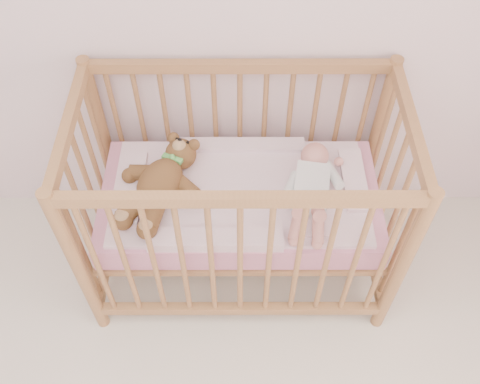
{
  "coord_description": "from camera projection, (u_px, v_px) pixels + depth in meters",
  "views": [
    {
      "loc": [
        0.44,
        0.16,
        2.39
      ],
      "look_at": [
        0.44,
        1.55,
        0.62
      ],
      "focal_mm": 40.0,
      "sensor_mm": 36.0,
      "label": 1
    }
  ],
  "objects": [
    {
      "name": "blanket",
      "position": [
        240.0,
        192.0,
        2.33
      ],
      "size": [
        1.1,
        0.58,
        0.06
      ],
      "primitive_type": null,
      "color": "pink",
      "rests_on": "mattress"
    },
    {
      "name": "mattress",
      "position": [
        240.0,
        202.0,
        2.38
      ],
      "size": [
        1.22,
        0.62,
        0.13
      ],
      "primitive_type": "cube",
      "color": "pink",
      "rests_on": "crib"
    },
    {
      "name": "crib",
      "position": [
        240.0,
        200.0,
        2.37
      ],
      "size": [
        1.36,
        0.76,
        1.0
      ],
      "primitive_type": null,
      "color": "#AB7C48",
      "rests_on": "floor"
    },
    {
      "name": "teddy_bear",
      "position": [
        160.0,
        183.0,
        2.25
      ],
      "size": [
        0.57,
        0.66,
        0.15
      ],
      "primitive_type": null,
      "rotation": [
        0.0,
        0.0,
        -0.42
      ],
      "color": "brown",
      "rests_on": "blanket"
    },
    {
      "name": "baby",
      "position": [
        312.0,
        184.0,
        2.26
      ],
      "size": [
        0.35,
        0.59,
        0.13
      ],
      "primitive_type": null,
      "rotation": [
        0.0,
        0.0,
        -0.16
      ],
      "color": "white",
      "rests_on": "blanket"
    }
  ]
}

